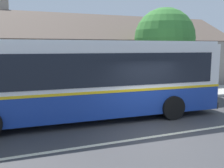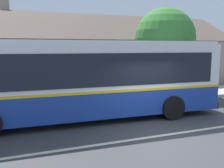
% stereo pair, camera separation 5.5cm
% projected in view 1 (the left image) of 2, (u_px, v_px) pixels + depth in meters
% --- Properties ---
extents(ground_plane, '(300.00, 300.00, 0.00)m').
position_uv_depth(ground_plane, '(166.00, 135.00, 8.58)').
color(ground_plane, '#38383A').
extents(sidewalk_far, '(60.00, 3.00, 0.15)m').
position_uv_depth(sidewalk_far, '(106.00, 99.00, 14.10)').
color(sidewalk_far, '#ADAAA3').
rests_on(sidewalk_far, ground).
extents(lane_divider_stripe, '(60.00, 0.16, 0.01)m').
position_uv_depth(lane_divider_stripe, '(166.00, 135.00, 8.58)').
color(lane_divider_stripe, beige).
rests_on(lane_divider_stripe, ground).
extents(community_building, '(22.62, 8.60, 6.64)m').
position_uv_depth(community_building, '(87.00, 61.00, 20.21)').
color(community_building, gray).
rests_on(community_building, ground).
extents(transit_bus, '(12.17, 3.09, 3.24)m').
position_uv_depth(transit_bus, '(78.00, 78.00, 10.16)').
color(transit_bus, navy).
rests_on(transit_bus, ground).
extents(street_tree_primary, '(3.83, 3.83, 5.48)m').
position_uv_depth(street_tree_primary, '(164.00, 39.00, 15.92)').
color(street_tree_primary, '#4C3828').
rests_on(street_tree_primary, ground).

